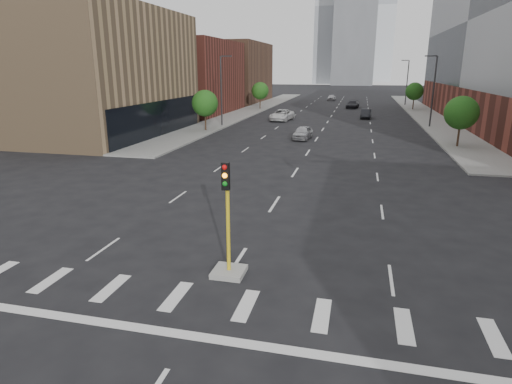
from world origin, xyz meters
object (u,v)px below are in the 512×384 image
at_px(median_traffic_signal, 228,251).
at_px(car_far_left, 282,115).
at_px(car_deep_right, 353,104).
at_px(car_near_left, 303,133).
at_px(car_mid_right, 366,114).
at_px(car_distant, 332,98).

distance_m(median_traffic_signal, car_far_left, 49.64).
xyz_separation_m(median_traffic_signal, car_deep_right, (3.02, 72.05, -0.24)).
relative_size(car_near_left, car_mid_right, 0.98).
height_order(car_mid_right, car_deep_right, car_deep_right).
relative_size(median_traffic_signal, car_near_left, 1.05).
height_order(median_traffic_signal, car_distant, median_traffic_signal).
distance_m(car_mid_right, car_deep_right, 17.27).
xyz_separation_m(car_near_left, car_far_left, (-5.30, 16.51, 0.09)).
bearing_deg(car_far_left, car_mid_right, 31.32).
distance_m(car_near_left, car_deep_right, 39.65).
bearing_deg(car_deep_right, car_far_left, -105.73).
relative_size(car_mid_right, car_distant, 1.03).
relative_size(car_far_left, car_distant, 1.39).
bearing_deg(car_far_left, car_distant, 90.02).
height_order(car_near_left, car_mid_right, car_near_left).
xyz_separation_m(median_traffic_signal, car_far_left, (-6.80, 49.18, -0.17)).
xyz_separation_m(median_traffic_signal, car_mid_right, (5.41, 54.95, -0.27)).
bearing_deg(car_mid_right, median_traffic_signal, -93.13).
relative_size(car_near_left, car_far_left, 0.73).
bearing_deg(car_near_left, car_distant, 96.79).
xyz_separation_m(median_traffic_signal, car_distant, (-2.34, 91.69, -0.27)).
height_order(median_traffic_signal, car_deep_right, median_traffic_signal).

